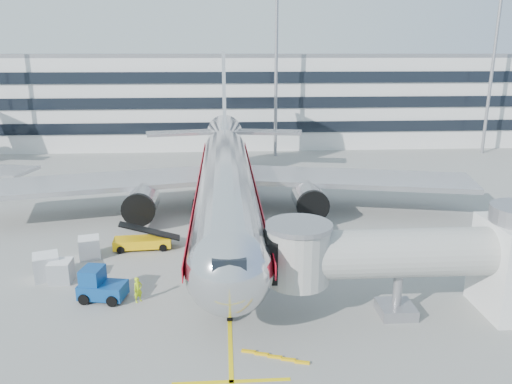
{
  "coord_description": "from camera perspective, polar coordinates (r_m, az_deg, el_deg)",
  "views": [
    {
      "loc": [
        -0.18,
        -35.62,
        16.07
      ],
      "look_at": [
        2.62,
        6.92,
        4.0
      ],
      "focal_mm": 35.0,
      "sensor_mm": 36.0,
      "label": 1
    }
  ],
  "objects": [
    {
      "name": "cargo_container_right",
      "position": [
        38.92,
        -21.37,
        -8.43
      ],
      "size": [
        1.53,
        1.53,
        1.62
      ],
      "color": "#BABDC2",
      "rests_on": "ground"
    },
    {
      "name": "belt_loader",
      "position": [
        43.15,
        -12.85,
        -5.51
      ],
      "size": [
        5.03,
        2.1,
        2.38
      ],
      "color": "#ECB309",
      "rests_on": "ground"
    },
    {
      "name": "stop_bar",
      "position": [
        26.93,
        -2.83,
        -20.83
      ],
      "size": [
        6.0,
        0.25,
        0.01
      ],
      "primitive_type": "cube",
      "color": "yellow",
      "rests_on": "ground"
    },
    {
      "name": "cargo_container_left",
      "position": [
        42.47,
        -18.5,
        -6.04
      ],
      "size": [
        1.96,
        1.96,
        1.71
      ],
      "color": "#BABDC2",
      "rests_on": "ground"
    },
    {
      "name": "terminal",
      "position": [
        93.93,
        -3.71,
        10.73
      ],
      "size": [
        150.0,
        24.25,
        15.6
      ],
      "color": "silver",
      "rests_on": "ground"
    },
    {
      "name": "ramp_worker",
      "position": [
        34.47,
        -13.34,
        -10.81
      ],
      "size": [
        0.75,
        0.74,
        1.74
      ],
      "primitive_type": "imported",
      "rotation": [
        0.0,
        0.0,
        0.76
      ],
      "color": "#AFD716",
      "rests_on": "ground"
    },
    {
      "name": "baggage_tug",
      "position": [
        35.41,
        -17.43,
        -10.19
      ],
      "size": [
        3.28,
        2.41,
        2.25
      ],
      "color": "navy",
      "rests_on": "ground"
    },
    {
      "name": "jet_bridge",
      "position": [
        32.62,
        18.95,
        -7.05
      ],
      "size": [
        17.8,
        4.5,
        7.0
      ],
      "color": "silver",
      "rests_on": "ground"
    },
    {
      "name": "lead_in_line",
      "position": [
        48.36,
        -3.35,
        -3.62
      ],
      "size": [
        0.25,
        70.0,
        0.01
      ],
      "primitive_type": "cube",
      "color": "yellow",
      "rests_on": "ground"
    },
    {
      "name": "light_mast_east",
      "position": [
        88.34,
        25.51,
        13.56
      ],
      "size": [
        2.4,
        1.2,
        25.45
      ],
      "color": "gray",
      "rests_on": "ground"
    },
    {
      "name": "ground",
      "position": [
        39.07,
        -3.21,
        -8.5
      ],
      "size": [
        180.0,
        180.0,
        0.0
      ],
      "primitive_type": "plane",
      "color": "gray",
      "rests_on": "ground"
    },
    {
      "name": "main_jet",
      "position": [
        48.79,
        -3.45,
        1.74
      ],
      "size": [
        50.95,
        48.7,
        16.06
      ],
      "color": "silver",
      "rests_on": "ground"
    },
    {
      "name": "light_mast_centre",
      "position": [
        78.05,
        2.32,
        14.92
      ],
      "size": [
        2.4,
        1.2,
        25.45
      ],
      "color": "gray",
      "rests_on": "ground"
    },
    {
      "name": "cargo_container_front",
      "position": [
        39.81,
        -22.83,
        -7.85
      ],
      "size": [
        2.24,
        2.24,
        1.86
      ],
      "color": "#BABDC2",
      "rests_on": "ground"
    }
  ]
}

